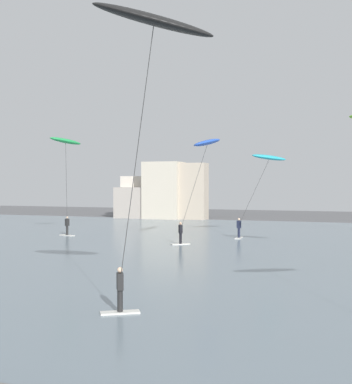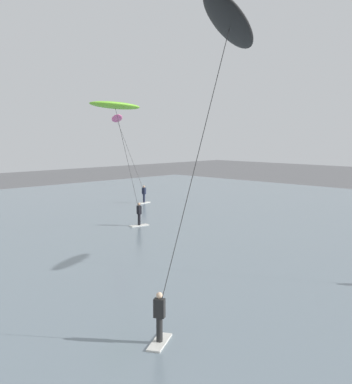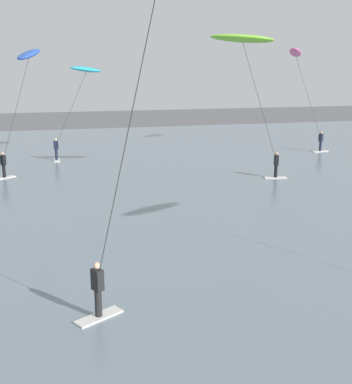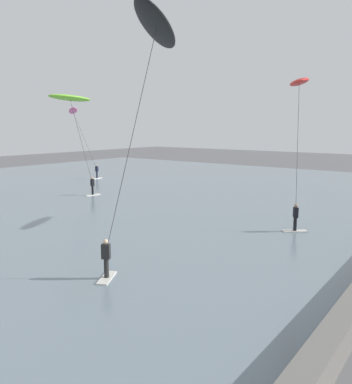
# 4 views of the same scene
# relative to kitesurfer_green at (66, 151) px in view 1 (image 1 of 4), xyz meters

# --- Properties ---
(water_bay) EXTENTS (84.00, 52.00, 0.10)m
(water_bay) POSITION_rel_kitesurfer_green_xyz_m (17.56, -3.31, -7.23)
(water_bay) COLOR slate
(water_bay) RESTS_ON ground
(far_shore_buildings) EXTENTS (11.66, 5.51, 7.11)m
(far_shore_buildings) POSITION_rel_kitesurfer_green_xyz_m (-0.07, 23.71, -4.26)
(far_shore_buildings) COLOR #A89E93
(far_shore_buildings) RESTS_ON ground
(kitesurfer_green) EXTENTS (2.51, 3.34, 8.36)m
(kitesurfer_green) POSITION_rel_kitesurfer_green_xyz_m (0.00, 0.00, 0.00)
(kitesurfer_green) COLOR silver
(kitesurfer_green) RESTS_ON water_bay
(kitesurfer_blue) EXTENTS (3.63, 4.01, 8.08)m
(kitesurfer_blue) POSITION_rel_kitesurfer_green_xyz_m (12.29, -1.48, -0.16)
(kitesurfer_blue) COLOR silver
(kitesurfer_blue) RESTS_ON water_bay
(kitesurfer_black) EXTENTS (4.51, 3.20, 10.61)m
(kitesurfer_black) POSITION_rel_kitesurfer_green_xyz_m (15.90, -22.40, 2.08)
(kitesurfer_black) COLOR silver
(kitesurfer_black) RESTS_ON water_bay
(kitesurfer_cyan) EXTENTS (4.23, 3.50, 6.95)m
(kitesurfer_cyan) POSITION_rel_kitesurfer_green_xyz_m (16.03, 3.74, -1.07)
(kitesurfer_cyan) COLOR silver
(kitesurfer_cyan) RESTS_ON water_bay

